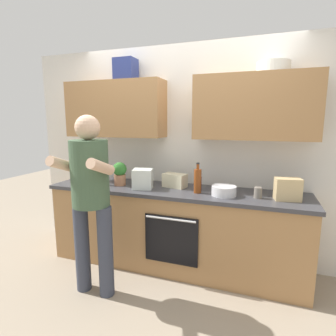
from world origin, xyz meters
name	(u,v)px	position (x,y,z in m)	size (l,w,h in m)	color
ground_plane	(173,264)	(0.00, 0.00, 0.00)	(12.00, 12.00, 0.00)	gray
back_wall_unit	(181,133)	(0.00, 0.27, 1.50)	(4.00, 0.38, 2.50)	silver
counter	(173,228)	(0.00, 0.00, 0.45)	(2.84, 0.67, 0.90)	#A37547
person_standing	(90,192)	(-0.56, -0.73, 1.00)	(0.49, 0.45, 1.69)	#383D4C
bottle_soy	(98,174)	(-0.90, -0.09, 1.03)	(0.05, 0.05, 0.30)	black
bottle_vinegar	(198,181)	(0.28, -0.07, 1.03)	(0.08, 0.08, 0.32)	brown
bottle_soda	(78,177)	(-1.16, -0.12, 0.98)	(0.05, 0.05, 0.19)	#198C33
bottle_syrup	(119,173)	(-0.78, 0.18, 0.99)	(0.05, 0.05, 0.22)	#8C4C14
bottle_wine	(199,183)	(0.27, 0.04, 0.98)	(0.06, 0.06, 0.20)	#471419
bottle_hotsauce	(87,171)	(-1.16, 0.04, 1.03)	(0.06, 0.06, 0.29)	red
cup_stoneware	(258,193)	(0.88, -0.06, 0.95)	(0.08, 0.08, 0.11)	slate
mixing_bowl	(224,191)	(0.56, -0.08, 0.95)	(0.25, 0.25, 0.10)	silver
potted_herb	(120,173)	(-0.65, -0.03, 1.05)	(0.16, 0.16, 0.27)	#9E6647
grocery_bag_produce	(143,179)	(-0.33, -0.09, 1.01)	(0.21, 0.19, 0.22)	silver
grocery_bag_bread	(288,189)	(1.14, -0.04, 1.01)	(0.23, 0.14, 0.21)	tan
grocery_bag_rice	(175,180)	(-0.02, 0.09, 0.98)	(0.26, 0.15, 0.15)	beige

